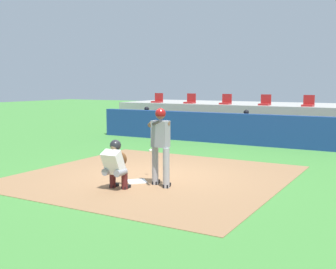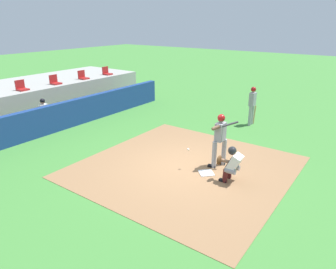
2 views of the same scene
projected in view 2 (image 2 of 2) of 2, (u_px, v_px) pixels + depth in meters
ground_plane at (185, 167)px, 10.21m from camera, size 80.00×80.00×0.00m
dirt_infield at (185, 167)px, 10.21m from camera, size 6.40×6.40×0.01m
home_plate at (206, 173)px, 9.77m from camera, size 0.62×0.62×0.02m
batter_at_plate at (220, 137)px, 9.91m from camera, size 0.70×0.76×1.80m
catcher_crouched at (231, 163)px, 9.11m from camera, size 0.49×1.85×1.13m
on_deck_batter at (252, 103)px, 13.99m from camera, size 0.58×0.23×1.79m
dugout_wall at (61, 116)px, 13.56m from camera, size 13.00×0.30×1.20m
dugout_bench at (49, 120)px, 14.24m from camera, size 11.80×0.44×0.45m
dugout_player_1 at (46, 112)px, 13.85m from camera, size 0.49×0.70×1.30m
stands_platform at (8, 100)px, 15.93m from camera, size 15.00×4.40×1.40m
stadium_seat_3 at (22, 87)px, 14.81m from camera, size 0.46×0.46×0.48m
stadium_seat_4 at (55, 82)px, 16.22m from camera, size 0.46×0.46×0.48m
stadium_seat_5 at (83, 77)px, 17.64m from camera, size 0.46×0.46×0.48m
stadium_seat_6 at (107, 72)px, 19.05m from camera, size 0.46×0.46×0.48m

